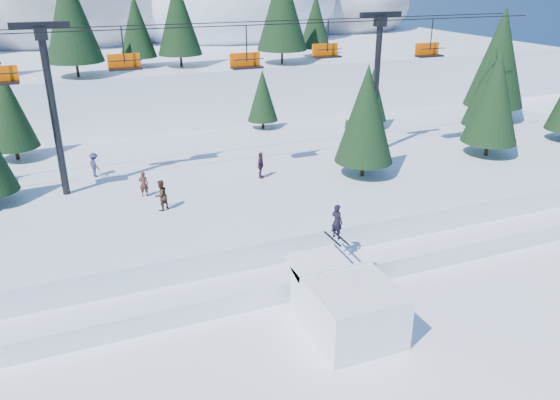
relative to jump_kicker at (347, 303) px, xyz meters
name	(u,v)px	position (x,y,z in m)	size (l,w,h in m)	color
ground	(322,367)	(-2.21, -2.04, -1.38)	(160.00, 160.00, 0.00)	white
mid_shelf	(208,192)	(-2.21, 15.96, -0.13)	(70.00, 22.00, 2.50)	white
berm	(257,268)	(-2.21, 5.96, -0.83)	(70.00, 6.00, 1.10)	white
mountain_ridge	(72,14)	(-7.29, 71.30, 8.26)	(119.00, 60.50, 26.46)	white
jump_kicker	(347,303)	(0.00, 0.00, 0.00)	(3.75, 5.12, 5.66)	white
chairlift	(219,73)	(-1.03, 16.01, 7.94)	(46.00, 3.21, 10.28)	black
conifer_stand	(228,105)	(-0.38, 16.43, 5.72)	(61.92, 17.97, 10.13)	black
distant_skiers	(160,173)	(-5.48, 15.15, 1.97)	(30.90, 10.00, 1.83)	#412218
banner_near	(382,268)	(4.00, 3.35, -0.84)	(2.85, 0.30, 0.90)	black
banner_far	(444,245)	(8.87, 4.31, -0.84)	(2.81, 0.59, 0.90)	black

